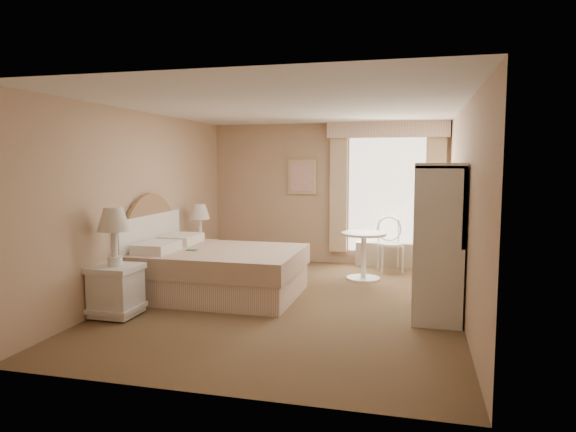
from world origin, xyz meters
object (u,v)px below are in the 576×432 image
(nightstand_near, at_px, (116,276))
(round_table, at_px, (364,248))
(nightstand_far, at_px, (200,248))
(bed, at_px, (213,269))
(armoire, at_px, (437,253))
(cafe_chair, at_px, (390,239))

(nightstand_near, height_order, round_table, nightstand_near)
(nightstand_far, bearing_deg, bed, -59.28)
(nightstand_far, relative_size, armoire, 0.62)
(round_table, distance_m, cafe_chair, 0.85)
(armoire, bearing_deg, nightstand_near, -165.01)
(nightstand_near, distance_m, armoire, 3.79)
(armoire, bearing_deg, nightstand_far, 158.36)
(bed, distance_m, nightstand_far, 1.41)
(nightstand_near, bearing_deg, round_table, 45.34)
(bed, height_order, armoire, armoire)
(bed, bearing_deg, nightstand_far, 120.72)
(nightstand_near, relative_size, round_table, 1.74)
(nightstand_near, distance_m, round_table, 3.74)
(nightstand_far, height_order, cafe_chair, nightstand_far)
(nightstand_far, distance_m, cafe_chair, 3.15)
(nightstand_near, distance_m, nightstand_far, 2.43)
(round_table, bearing_deg, armoire, -58.58)
(nightstand_far, bearing_deg, round_table, 5.03)
(nightstand_far, bearing_deg, armoire, -21.64)
(round_table, height_order, cafe_chair, cafe_chair)
(cafe_chair, bearing_deg, nightstand_near, -146.58)
(nightstand_near, height_order, armoire, armoire)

